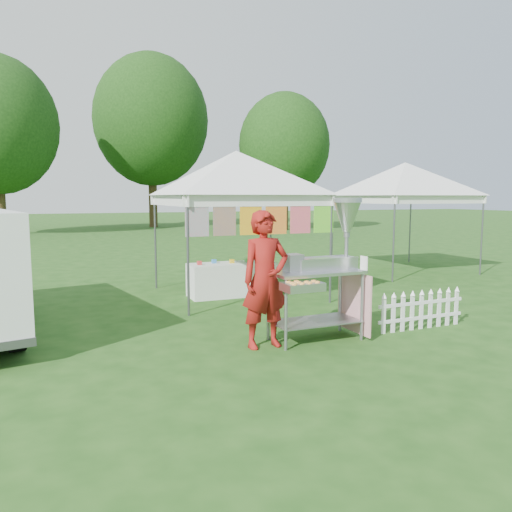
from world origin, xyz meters
name	(u,v)px	position (x,y,z in m)	size (l,w,h in m)	color
ground	(320,338)	(0.00, 0.00, 0.00)	(120.00, 120.00, 0.00)	#1D4714
canopy_main	(236,151)	(0.00, 3.49, 2.99)	(4.24, 4.24, 3.45)	#59595E
canopy_right	(405,163)	(5.50, 5.00, 2.99)	(4.24, 4.24, 3.45)	#59595E
tree_mid	(151,120)	(3.00, 28.00, 7.14)	(7.60, 7.60, 11.52)	#392914
tree_right	(284,146)	(10.00, 22.00, 5.18)	(5.60, 5.60, 8.42)	#392914
donut_cart	(329,257)	(0.10, -0.06, 1.20)	(1.47, 1.03, 2.05)	gray
vendor	(265,280)	(-0.91, -0.09, 0.94)	(0.69, 0.45, 1.88)	maroon
picket_fence	(421,311)	(1.71, -0.18, 0.29)	(1.62, 0.05, 0.56)	white
display_table	(232,279)	(-0.12, 3.49, 0.34)	(1.80, 0.70, 0.69)	white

